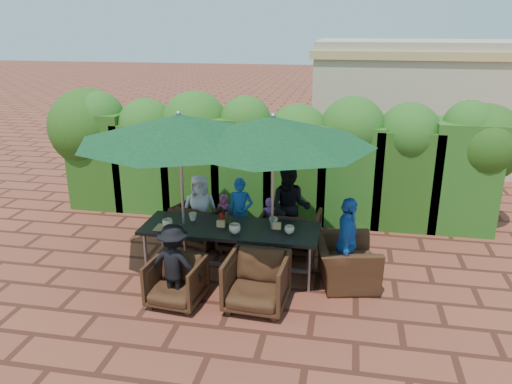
% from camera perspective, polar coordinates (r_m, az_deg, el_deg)
% --- Properties ---
extents(ground, '(80.00, 80.00, 0.00)m').
position_cam_1_polar(ground, '(7.89, -0.99, -8.58)').
color(ground, brown).
rests_on(ground, ground).
extents(dining_table, '(2.63, 0.90, 0.75)m').
position_cam_1_polar(dining_table, '(7.46, -2.95, -4.53)').
color(dining_table, black).
rests_on(dining_table, ground).
extents(umbrella_left, '(2.94, 2.94, 2.46)m').
position_cam_1_polar(umbrella_left, '(7.19, -8.79, 7.26)').
color(umbrella_left, gray).
rests_on(umbrella_left, ground).
extents(umbrella_right, '(2.86, 2.86, 2.46)m').
position_cam_1_polar(umbrella_right, '(6.93, 1.96, 7.03)').
color(umbrella_right, gray).
rests_on(umbrella_right, ground).
extents(chair_far_left, '(0.95, 0.92, 0.78)m').
position_cam_1_polar(chair_far_left, '(8.63, -6.35, -3.35)').
color(chair_far_left, black).
rests_on(chair_far_left, ground).
extents(chair_far_mid, '(0.78, 0.74, 0.74)m').
position_cam_1_polar(chair_far_mid, '(8.36, -1.57, -4.14)').
color(chair_far_mid, black).
rests_on(chair_far_mid, ground).
extents(chair_far_right, '(0.82, 0.77, 0.77)m').
position_cam_1_polar(chair_far_right, '(8.30, 4.56, -4.25)').
color(chair_far_right, black).
rests_on(chair_far_right, ground).
extents(chair_near_left, '(0.75, 0.71, 0.71)m').
position_cam_1_polar(chair_near_left, '(6.88, -9.12, -9.82)').
color(chair_near_left, black).
rests_on(chair_near_left, ground).
extents(chair_near_right, '(0.83, 0.79, 0.81)m').
position_cam_1_polar(chair_near_right, '(6.69, 0.07, -9.96)').
color(chair_near_right, black).
rests_on(chair_near_right, ground).
extents(chair_end_right, '(0.84, 1.10, 0.87)m').
position_cam_1_polar(chair_end_right, '(7.39, 10.21, -7.13)').
color(chair_end_right, black).
rests_on(chair_end_right, ground).
extents(adult_far_left, '(0.67, 0.48, 1.23)m').
position_cam_1_polar(adult_far_left, '(8.52, -6.41, -2.04)').
color(adult_far_left, silver).
rests_on(adult_far_left, ground).
extents(adult_far_mid, '(0.44, 0.36, 1.20)m').
position_cam_1_polar(adult_far_mid, '(8.37, -1.81, -2.42)').
color(adult_far_mid, blue).
rests_on(adult_far_mid, ground).
extents(adult_far_right, '(0.69, 0.42, 1.42)m').
position_cam_1_polar(adult_far_right, '(8.28, 3.91, -1.87)').
color(adult_far_right, black).
rests_on(adult_far_right, ground).
extents(adult_near_left, '(0.76, 0.40, 1.14)m').
position_cam_1_polar(adult_near_left, '(6.80, -9.33, -8.19)').
color(adult_near_left, black).
rests_on(adult_near_left, ground).
extents(adult_end_right, '(0.40, 0.79, 1.34)m').
position_cam_1_polar(adult_end_right, '(7.21, 10.35, -5.74)').
color(adult_end_right, blue).
rests_on(adult_end_right, ground).
extents(child_left, '(0.32, 0.27, 0.89)m').
position_cam_1_polar(child_left, '(8.53, -3.65, -3.14)').
color(child_left, '#C3447E').
rests_on(child_left, ground).
extents(child_right, '(0.31, 0.26, 0.86)m').
position_cam_1_polar(child_right, '(8.42, 1.54, -3.53)').
color(child_right, '#9D55B8').
rests_on(child_right, ground).
extents(pedestrian_a, '(1.44, 0.56, 1.53)m').
position_cam_1_polar(pedestrian_a, '(11.50, 10.77, 4.03)').
color(pedestrian_a, green).
rests_on(pedestrian_a, ground).
extents(pedestrian_b, '(0.86, 0.74, 1.53)m').
position_cam_1_polar(pedestrian_b, '(11.54, 16.12, 3.66)').
color(pedestrian_b, '#C3447E').
rests_on(pedestrian_b, ground).
extents(pedestrian_c, '(1.09, 1.03, 1.61)m').
position_cam_1_polar(pedestrian_c, '(11.61, 21.61, 3.39)').
color(pedestrian_c, gray).
rests_on(pedestrian_c, ground).
extents(cup_a, '(0.15, 0.15, 0.12)m').
position_cam_1_polar(cup_a, '(7.52, -10.08, -3.51)').
color(cup_a, beige).
rests_on(cup_a, dining_table).
extents(cup_b, '(0.13, 0.13, 0.12)m').
position_cam_1_polar(cup_b, '(7.70, -7.25, -2.82)').
color(cup_b, beige).
rests_on(cup_b, dining_table).
extents(cup_c, '(0.17, 0.17, 0.13)m').
position_cam_1_polar(cup_c, '(7.19, -2.44, -4.20)').
color(cup_c, beige).
rests_on(cup_c, dining_table).
extents(cup_d, '(0.13, 0.13, 0.13)m').
position_cam_1_polar(cup_d, '(7.45, 2.01, -3.41)').
color(cup_d, beige).
rests_on(cup_d, dining_table).
extents(cup_e, '(0.14, 0.14, 0.11)m').
position_cam_1_polar(cup_e, '(7.20, 3.84, -4.32)').
color(cup_e, beige).
rests_on(cup_e, dining_table).
extents(ketchup_bottle, '(0.04, 0.04, 0.17)m').
position_cam_1_polar(ketchup_bottle, '(7.51, -3.96, -3.07)').
color(ketchup_bottle, '#B20C0A').
rests_on(ketchup_bottle, dining_table).
extents(sauce_bottle, '(0.04, 0.04, 0.17)m').
position_cam_1_polar(sauce_bottle, '(7.54, -3.40, -2.97)').
color(sauce_bottle, '#4C230C').
rests_on(sauce_bottle, dining_table).
extents(serving_tray, '(0.35, 0.25, 0.02)m').
position_cam_1_polar(serving_tray, '(7.48, -10.12, -4.06)').
color(serving_tray, '#AC8553').
rests_on(serving_tray, dining_table).
extents(number_block_left, '(0.12, 0.06, 0.10)m').
position_cam_1_polar(number_block_left, '(7.42, -4.03, -3.64)').
color(number_block_left, tan).
rests_on(number_block_left, dining_table).
extents(number_block_right, '(0.12, 0.06, 0.10)m').
position_cam_1_polar(number_block_right, '(7.34, 2.40, -3.87)').
color(number_block_right, tan).
rests_on(number_block_right, dining_table).
extents(hedge_wall, '(9.10, 1.60, 2.41)m').
position_cam_1_polar(hedge_wall, '(9.59, 0.74, 4.97)').
color(hedge_wall, '#183E11').
rests_on(hedge_wall, ground).
extents(building, '(6.20, 3.08, 3.20)m').
position_cam_1_polar(building, '(14.15, 19.26, 9.54)').
color(building, '#C3B191').
rests_on(building, ground).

